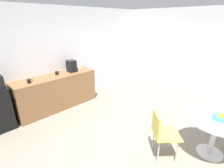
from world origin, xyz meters
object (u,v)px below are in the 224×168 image
at_px(mug_white, 57,73).
at_px(mug_green, 79,69).
at_px(coffee_maker, 71,66).
at_px(fruit_bowl, 220,117).
at_px(round_table, 216,126).
at_px(chair_yellow, 161,130).
at_px(mug_red, 29,81).

xyz_separation_m(mug_white, mug_green, (0.65, -0.06, 0.00)).
distance_m(mug_green, coffee_maker, 0.24).
bearing_deg(mug_white, coffee_maker, -3.57).
relative_size(fruit_bowl, coffee_maker, 0.65).
distance_m(round_table, chair_yellow, 0.93).
xyz_separation_m(mug_green, mug_red, (-1.39, -0.06, 0.00)).
bearing_deg(coffee_maker, round_table, -81.13).
height_order(mug_white, mug_red, same).
distance_m(round_table, coffee_maker, 3.59).
xyz_separation_m(chair_yellow, mug_white, (-0.31, 2.90, 0.43)).
bearing_deg(chair_yellow, mug_white, 96.10).
relative_size(round_table, mug_green, 7.90).
bearing_deg(fruit_bowl, chair_yellow, 132.75).
bearing_deg(mug_green, mug_red, -177.50).
relative_size(mug_white, mug_red, 1.00).
distance_m(mug_green, mug_red, 1.40).
height_order(fruit_bowl, coffee_maker, coffee_maker).
xyz_separation_m(round_table, chair_yellow, (-0.67, 0.64, -0.07)).
bearing_deg(mug_green, round_table, -84.49).
xyz_separation_m(chair_yellow, mug_red, (-1.06, 2.79, 0.43)).
xyz_separation_m(fruit_bowl, mug_white, (-0.93, 3.57, 0.15)).
distance_m(fruit_bowl, mug_green, 3.53).
relative_size(fruit_bowl, mug_green, 1.62).
bearing_deg(mug_green, chair_yellow, -96.73).
distance_m(fruit_bowl, coffee_maker, 3.59).
relative_size(round_table, chair_yellow, 1.23).
bearing_deg(coffee_maker, fruit_bowl, -82.06).
bearing_deg(mug_red, round_table, -63.19).
xyz_separation_m(round_table, fruit_bowl, (-0.05, -0.03, 0.20)).
bearing_deg(mug_red, chair_yellow, -69.21).
bearing_deg(chair_yellow, mug_green, 83.27).
distance_m(round_table, mug_red, 3.85).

